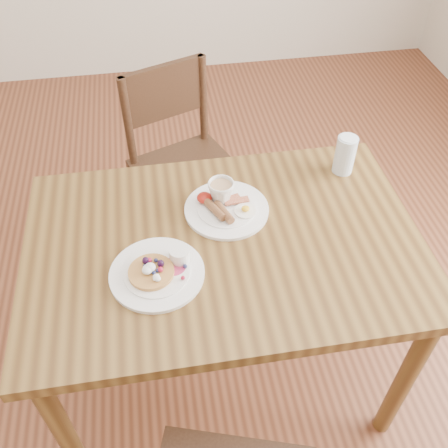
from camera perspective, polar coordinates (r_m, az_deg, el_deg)
name	(u,v)px	position (r m, az deg, el deg)	size (l,w,h in m)	color
ground	(224,364)	(2.12, 0.00, -15.75)	(5.00, 5.00, 0.00)	#562B18
dining_table	(224,261)	(1.58, 0.00, -4.30)	(1.20, 0.80, 0.75)	brown
chair_far	(183,160)	(2.22, -4.76, 7.33)	(0.54, 0.54, 0.88)	#3A2515
pancake_plate	(158,271)	(1.42, -7.51, -5.32)	(0.27, 0.27, 0.06)	white
breakfast_plate	(225,208)	(1.59, 0.15, 1.79)	(0.27, 0.27, 0.04)	white
teacup_saucer	(221,194)	(1.60, -0.33, 3.45)	(0.14, 0.14, 0.09)	white
water_glass	(345,155)	(1.76, 13.66, 7.70)	(0.07, 0.07, 0.14)	silver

